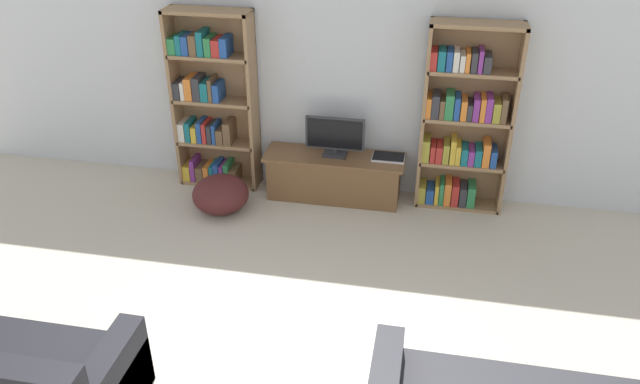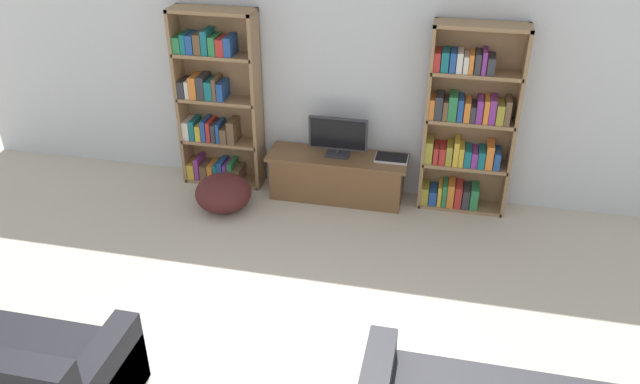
{
  "view_description": "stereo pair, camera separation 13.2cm",
  "coord_description": "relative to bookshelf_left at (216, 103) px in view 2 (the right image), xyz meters",
  "views": [
    {
      "loc": [
        0.87,
        -1.85,
        3.39
      ],
      "look_at": [
        -0.03,
        2.8,
        0.7
      ],
      "focal_mm": 35.0,
      "sensor_mm": 36.0,
      "label": 1
    },
    {
      "loc": [
        1.0,
        -1.82,
        3.39
      ],
      "look_at": [
        -0.03,
        2.8,
        0.7
      ],
      "focal_mm": 35.0,
      "sensor_mm": 36.0,
      "label": 2
    }
  ],
  "objects": [
    {
      "name": "laptop",
      "position": [
        1.92,
        -0.07,
        -0.42
      ],
      "size": [
        0.34,
        0.23,
        0.03
      ],
      "color": "silver",
      "rests_on": "tv_stand"
    },
    {
      "name": "bookshelf_left",
      "position": [
        0.0,
        0.0,
        0.0
      ],
      "size": [
        0.89,
        0.3,
        1.93
      ],
      "color": "#93704C",
      "rests_on": "ground_plane"
    },
    {
      "name": "beanbag_ottoman",
      "position": [
        0.25,
        -0.61,
        -0.74
      ],
      "size": [
        0.58,
        0.58,
        0.38
      ],
      "primitive_type": "ellipsoid",
      "color": "#4C1E1E",
      "rests_on": "ground_plane"
    },
    {
      "name": "bookshelf_right",
      "position": [
        2.63,
        -0.0,
        -0.01
      ],
      "size": [
        0.89,
        0.3,
        1.93
      ],
      "color": "#93704C",
      "rests_on": "ground_plane"
    },
    {
      "name": "tv_stand",
      "position": [
        1.35,
        -0.12,
        -0.68
      ],
      "size": [
        1.48,
        0.46,
        0.49
      ],
      "color": "brown",
      "rests_on": "ground_plane"
    },
    {
      "name": "area_rug",
      "position": [
        1.38,
        -2.4,
        -0.92
      ],
      "size": [
        2.57,
        1.5,
        0.02
      ],
      "color": "beige",
      "rests_on": "ground_plane"
    },
    {
      "name": "television",
      "position": [
        1.35,
        -0.11,
        -0.21
      ],
      "size": [
        0.62,
        0.16,
        0.43
      ],
      "color": "#2D2D33",
      "rests_on": "tv_stand"
    },
    {
      "name": "wall_back",
      "position": [
        1.45,
        0.17,
        0.37
      ],
      "size": [
        8.8,
        0.06,
        2.6
      ],
      "color": "silver",
      "rests_on": "ground_plane"
    }
  ]
}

